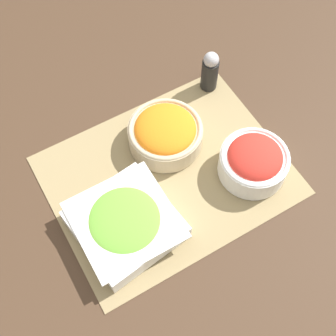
{
  "coord_description": "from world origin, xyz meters",
  "views": [
    {
      "loc": [
        0.24,
        0.41,
        0.89
      ],
      "look_at": [
        0.0,
        0.0,
        0.03
      ],
      "focal_mm": 50.0,
      "sensor_mm": 36.0,
      "label": 1
    }
  ],
  "objects_px": {
    "tomato_bowl": "(254,161)",
    "pepper_shaker": "(210,71)",
    "carrot_bowl": "(165,133)",
    "lettuce_bowl": "(125,223)"
  },
  "relations": [
    {
      "from": "lettuce_bowl",
      "to": "tomato_bowl",
      "type": "height_order",
      "value": "tomato_bowl"
    },
    {
      "from": "lettuce_bowl",
      "to": "tomato_bowl",
      "type": "xyz_separation_m",
      "value": [
        -0.3,
        0.02,
        0.01
      ]
    },
    {
      "from": "tomato_bowl",
      "to": "pepper_shaker",
      "type": "distance_m",
      "value": 0.25
    },
    {
      "from": "tomato_bowl",
      "to": "pepper_shaker",
      "type": "height_order",
      "value": "pepper_shaker"
    },
    {
      "from": "carrot_bowl",
      "to": "lettuce_bowl",
      "type": "height_order",
      "value": "carrot_bowl"
    },
    {
      "from": "carrot_bowl",
      "to": "lettuce_bowl",
      "type": "distance_m",
      "value": 0.22
    },
    {
      "from": "carrot_bowl",
      "to": "tomato_bowl",
      "type": "height_order",
      "value": "tomato_bowl"
    },
    {
      "from": "pepper_shaker",
      "to": "tomato_bowl",
      "type": "bearing_deg",
      "value": 79.45
    },
    {
      "from": "pepper_shaker",
      "to": "lettuce_bowl",
      "type": "bearing_deg",
      "value": 33.53
    },
    {
      "from": "carrot_bowl",
      "to": "tomato_bowl",
      "type": "distance_m",
      "value": 0.2
    }
  ]
}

